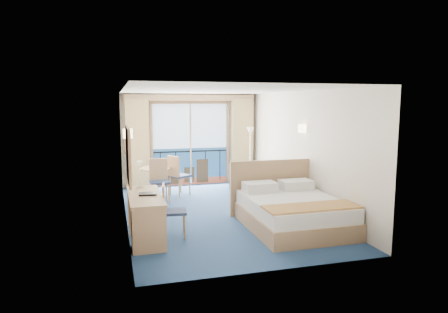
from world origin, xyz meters
TOP-DOWN VIEW (x-y plane):
  - floor at (0.00, 0.00)m, footprint 6.50×6.50m
  - room_walls at (0.00, 0.00)m, footprint 4.04×6.54m
  - balcony_door at (-0.01, 3.22)m, footprint 2.36×0.03m
  - curtain_left at (-1.55, 3.07)m, footprint 0.65×0.22m
  - curtain_right at (1.55, 3.07)m, footprint 0.65×0.22m
  - pelmet at (0.00, 3.10)m, footprint 3.80×0.25m
  - mirror at (-1.97, -1.50)m, footprint 0.05×1.25m
  - wall_print at (-1.97, 0.45)m, footprint 0.04×0.42m
  - sconce_left at (-1.94, -0.60)m, footprint 0.18×0.18m
  - sconce_right at (1.94, -0.15)m, footprint 0.18×0.18m
  - bed at (1.11, -1.43)m, footprint 1.90×2.25m
  - nightstand at (1.78, 0.14)m, footprint 0.40×0.38m
  - phone at (1.77, 0.15)m, footprint 0.25×0.22m
  - armchair at (1.37, 1.79)m, footprint 1.19×1.19m
  - floor_lamp at (1.59, 2.42)m, footprint 0.24×0.24m
  - desk at (-1.70, -1.74)m, footprint 0.58×1.69m
  - desk_chair at (-1.26, -1.36)m, footprint 0.48×0.47m
  - folder at (-1.65, -1.29)m, footprint 0.34×0.27m
  - desk_lamp at (-1.73, -0.61)m, footprint 0.13×0.13m
  - round_table at (-1.17, 1.96)m, footprint 0.83×0.83m
  - table_chair_a at (-0.61, 1.92)m, footprint 0.63×0.63m
  - table_chair_b at (-1.15, 1.32)m, footprint 0.48×0.49m

SIDE VIEW (x-z plane):
  - floor at x=0.00m, z-range 0.00..0.00m
  - nightstand at x=1.78m, z-range 0.00..0.53m
  - bed at x=1.11m, z-range -0.26..0.93m
  - armchair at x=1.37m, z-range 0.00..0.78m
  - desk at x=-1.70m, z-range 0.04..0.84m
  - desk_chair at x=-1.26m, z-range 0.06..1.03m
  - round_table at x=-1.17m, z-range 0.19..0.94m
  - phone at x=1.77m, z-range 0.53..0.62m
  - table_chair_a at x=-0.61m, z-range 0.07..1.12m
  - table_chair_b at x=-1.15m, z-range 0.07..1.13m
  - folder at x=-1.65m, z-range 0.79..0.82m
  - balcony_door at x=-0.01m, z-range -0.12..2.40m
  - desk_lamp at x=-1.73m, z-range 0.92..1.41m
  - curtain_left at x=-1.55m, z-range 0.00..2.55m
  - curtain_right at x=1.55m, z-range 0.00..2.55m
  - floor_lamp at x=1.59m, z-range 0.45..2.18m
  - mirror at x=-1.97m, z-range 1.08..2.03m
  - wall_print at x=-1.97m, z-range 1.34..1.86m
  - room_walls at x=0.00m, z-range 0.42..3.14m
  - sconce_left at x=-1.94m, z-range 1.76..1.94m
  - sconce_right at x=1.94m, z-range 1.76..1.94m
  - pelmet at x=0.00m, z-range 2.49..2.67m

